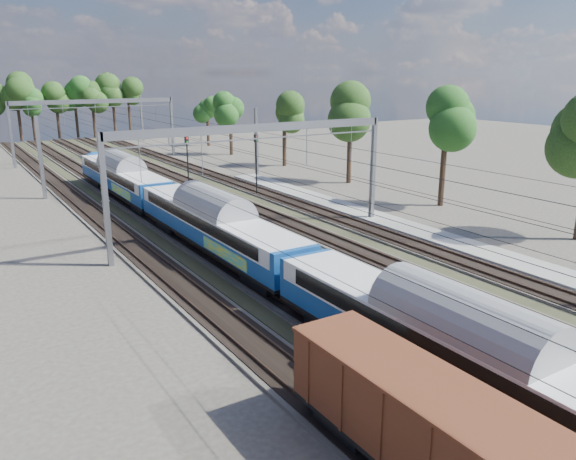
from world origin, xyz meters
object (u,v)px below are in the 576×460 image
worker (151,185)px  signal_near (188,159)px  emu_train (217,219)px  freight_boxcar (461,452)px  signal_far (256,157)px

worker → signal_near: bearing=-163.9°
emu_train → worker: bearing=82.1°
emu_train → worker: size_ratio=36.94×
freight_boxcar → signal_near: 47.40m
emu_train → signal_near: (6.23, 20.23, 1.23)m
signal_near → signal_far: bearing=-45.6°
signal_near → freight_boxcar: bearing=-120.3°
signal_far → emu_train: bearing=-120.1°
worker → signal_near: signal_near is taller
freight_boxcar → worker: 50.37m
signal_far → freight_boxcar: bearing=-105.1°
emu_train → freight_boxcar: size_ratio=4.94×
worker → signal_far: signal_far is taller
signal_far → worker: bearing=149.5°
freight_boxcar → emu_train: bearing=80.1°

